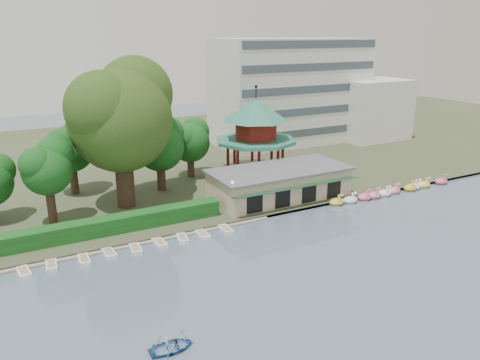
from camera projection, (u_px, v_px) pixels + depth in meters
ground_plane at (317, 295)px, 39.86m from camera, size 220.00×220.00×0.00m
shore at (142, 156)px, 83.70m from camera, size 220.00×70.00×0.40m
embankment at (228, 224)px, 54.42m from camera, size 220.00×0.60×0.30m
dock at (126, 245)px, 49.03m from camera, size 34.00×1.60×0.24m
boathouse at (279, 182)px, 62.13m from camera, size 18.60×9.39×3.90m
pavilion at (256, 130)px, 69.94m from camera, size 12.40×12.40×13.50m
office_building at (304, 94)px, 92.77m from camera, size 38.00×18.00×20.00m
hedge at (89, 229)px, 50.13m from camera, size 30.00×2.00×1.80m
lamp_post at (232, 192)px, 55.56m from camera, size 0.36×0.36×4.28m
big_tree at (121, 113)px, 56.07m from camera, size 13.77×12.84×18.43m
small_trees at (91, 155)px, 59.32m from camera, size 39.22×15.90×10.20m
swan_boats at (391, 191)px, 64.73m from camera, size 21.56×2.09×1.92m
moored_rowboats at (109, 254)px, 46.94m from camera, size 27.24×2.68×0.36m
rowboat_with_passengers at (172, 344)px, 32.87m from camera, size 4.60×3.30×2.01m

